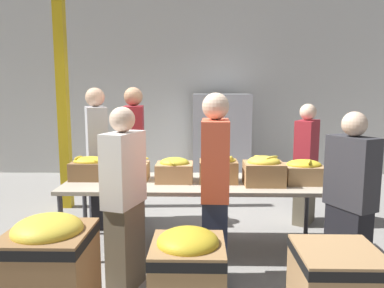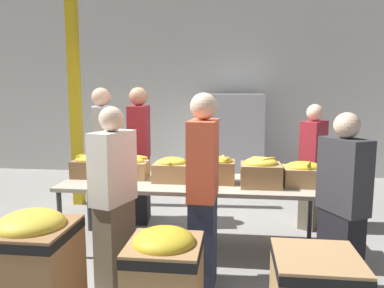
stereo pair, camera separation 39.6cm
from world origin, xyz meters
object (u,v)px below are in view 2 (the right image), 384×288
Objects in this scene: volunteer_2 at (103,157)px; volunteer_4 at (342,208)px; banana_box_1 at (129,167)px; pallet_stack_0 at (235,140)px; volunteer_1 at (140,156)px; banana_box_0 at (92,166)px; banana_box_5 at (303,174)px; donation_bin_0 at (33,265)px; banana_box_4 at (261,172)px; banana_box_2 at (172,169)px; banana_box_3 at (216,169)px; sorting_table at (192,186)px; donation_bin_1 at (164,278)px; volunteer_5 at (203,193)px; volunteer_0 at (313,167)px; volunteer_3 at (114,198)px; support_pillar at (74,70)px.

volunteer_2 is 2.95m from volunteer_4.
pallet_stack_0 is (1.14, 2.89, -0.06)m from banana_box_1.
banana_box_0 is at bearing -34.08° from volunteer_1.
banana_box_5 is 2.59m from donation_bin_0.
donation_bin_0 is at bearing -141.77° from banana_box_4.
banana_box_1 is at bearing 38.86° from volunteer_4.
banana_box_3 is at bearing -2.57° from banana_box_2.
banana_box_5 is at bearing -1.49° from sorting_table.
donation_bin_0 is 1.12× the size of donation_bin_1.
banana_box_0 reaches higher than donation_bin_1.
banana_box_4 is 0.93m from volunteer_4.
banana_box_4 is 0.47× the size of donation_bin_0.
sorting_table is 1.57× the size of volunteer_2.
donation_bin_0 is at bearing 122.36° from volunteer_5.
volunteer_3 is (-1.99, -1.65, 0.02)m from volunteer_0.
banana_box_1 is 0.49m from banana_box_2.
donation_bin_0 is (-2.31, -0.65, -0.31)m from volunteer_4.
sorting_table is 1.67× the size of pallet_stack_0.
pallet_stack_0 is at bearing 77.60° from banana_box_2.
volunteer_5 is 1.41m from donation_bin_0.
volunteer_2 is 1.65m from volunteer_3.
banana_box_5 is at bearing -3.46° from banana_box_1.
banana_box_2 is 0.92m from volunteer_3.
banana_box_4 is 0.26× the size of volunteer_3.
volunteer_1 is at bearing 142.05° from banana_box_3.
banana_box_4 is at bearing -7.69° from banana_box_1.
donation_bin_0 is 3.39m from support_pillar.
volunteer_2 is at bearing 96.38° from donation_bin_0.
banana_box_1 reaches higher than sorting_table.
volunteer_2 is (-0.52, 0.60, -0.00)m from banana_box_1.
volunteer_5 is at bearing -142.44° from banana_box_5.
support_pillar reaches higher than volunteer_3.
volunteer_4 is at bearing -20.05° from banana_box_0.
sorting_table is at bearing 178.38° from banana_box_3.
volunteer_5 reaches higher than banana_box_1.
volunteer_3 is at bearing -58.94° from banana_box_0.
volunteer_4 is at bearing -36.51° from banana_box_3.
volunteer_0 is 0.39× the size of support_pillar.
volunteer_1 reaches higher than banana_box_3.
banana_box_0 is 1.87m from banana_box_4.
volunteer_0 reaches higher than banana_box_3.
volunteer_3 is at bearing 56.72° from donation_bin_0.
banana_box_5 is at bearing 10.44° from banana_box_4.
support_pillar reaches higher than banana_box_0.
volunteer_2 reaches higher than banana_box_4.
support_pillar reaches higher than banana_box_3.
volunteer_4 is at bearing -23.50° from banana_box_1.
banana_box_2 is 0.25× the size of volunteer_0.
banana_box_4 is 1.60m from donation_bin_1.
banana_box_2 is 1.74m from volunteer_4.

